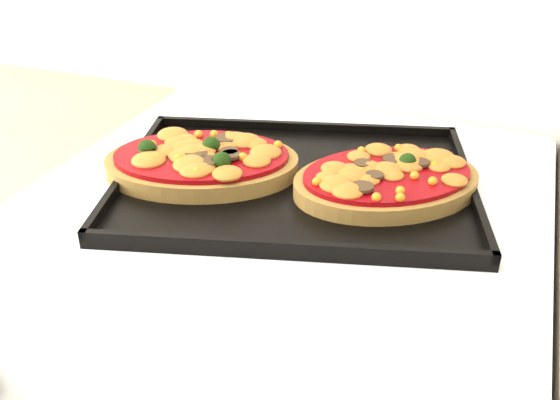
% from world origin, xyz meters
% --- Properties ---
extents(baking_tray, '(0.48, 0.41, 0.02)m').
position_xyz_m(baking_tray, '(0.00, 1.72, 0.92)').
color(baking_tray, black).
rests_on(baking_tray, stove).
extents(pizza_left, '(0.27, 0.23, 0.03)m').
position_xyz_m(pizza_left, '(-0.11, 1.70, 0.94)').
color(pizza_left, olive).
rests_on(pizza_left, baking_tray).
extents(pizza_right, '(0.27, 0.25, 0.03)m').
position_xyz_m(pizza_right, '(0.11, 1.74, 0.94)').
color(pizza_right, olive).
rests_on(pizza_right, baking_tray).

